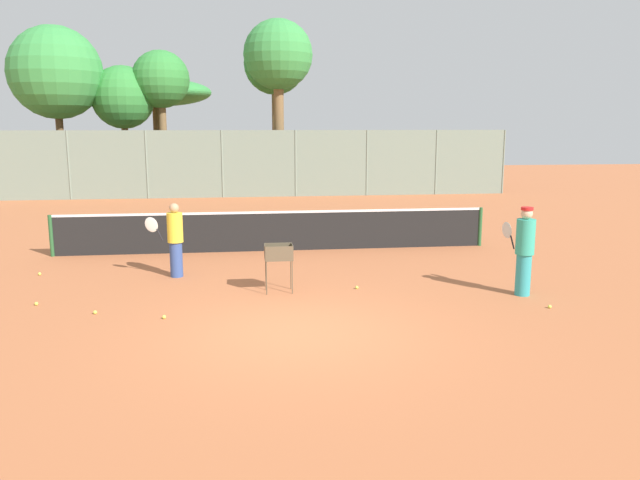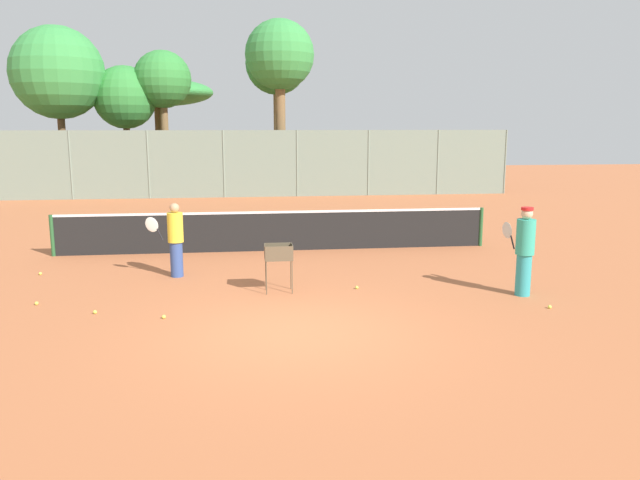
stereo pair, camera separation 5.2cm
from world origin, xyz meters
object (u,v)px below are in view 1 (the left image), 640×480
object	(u,v)px
player_red_cap	(175,239)
ball_cart	(279,256)
player_white_outfit	(524,250)
parked_car	(355,178)
tennis_net	(275,230)

from	to	relation	value
player_red_cap	ball_cart	xyz separation A→B (m)	(2.19, -1.58, -0.11)
player_white_outfit	player_red_cap	world-z (taller)	player_white_outfit
player_white_outfit	parked_car	world-z (taller)	player_white_outfit
player_white_outfit	parked_car	xyz separation A→B (m)	(0.28, 19.76, -0.25)
player_red_cap	parked_car	distance (m)	18.80
tennis_net	ball_cart	distance (m)	4.19
ball_cart	parked_car	world-z (taller)	parked_car
player_white_outfit	ball_cart	distance (m)	4.83
player_red_cap	parked_car	world-z (taller)	player_red_cap
player_white_outfit	ball_cart	world-z (taller)	player_white_outfit
ball_cart	tennis_net	bearing A→B (deg)	87.97
tennis_net	ball_cart	size ratio (longest dim) A/B	11.84
player_white_outfit	parked_car	bearing A→B (deg)	-17.49
tennis_net	player_red_cap	size ratio (longest dim) A/B	7.00
tennis_net	player_white_outfit	size ratio (longest dim) A/B	6.55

